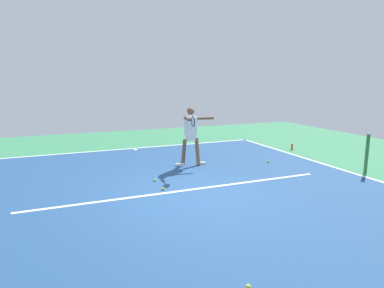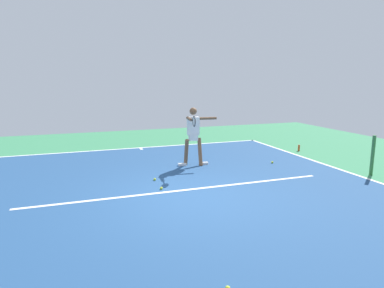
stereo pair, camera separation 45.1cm
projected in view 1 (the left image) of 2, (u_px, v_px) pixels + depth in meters
ground_plane at (194, 197)px, 7.42m from camera, size 20.33×20.33×0.00m
court_surface at (194, 197)px, 7.42m from camera, size 9.55×11.45×0.00m
court_line_baseline_near at (134, 148)px, 12.57m from camera, size 9.55×0.10×0.01m
court_line_sideline_left at (355, 174)px, 9.20m from camera, size 0.10×11.45×0.01m
court_line_service at (186, 190)px, 7.84m from camera, size 7.16×0.10×0.01m
court_line_centre_mark at (135, 149)px, 12.39m from camera, size 0.10×0.30×0.01m
net_post at (367, 153)px, 9.23m from camera, size 0.09×0.09×1.07m
tennis_player at (191, 133)px, 9.92m from camera, size 1.15×1.21×1.72m
tennis_ball_by_baseline at (155, 180)px, 8.54m from camera, size 0.07×0.07×0.07m
tennis_ball_by_sideline at (268, 161)px, 10.47m from camera, size 0.07×0.07×0.07m
tennis_ball_far_corner at (163, 189)px, 7.85m from camera, size 0.07×0.07×0.07m
tennis_ball_centre_court at (248, 287)px, 4.14m from camera, size 0.07×0.07×0.07m
water_bottle at (292, 147)px, 12.29m from camera, size 0.07×0.07×0.22m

